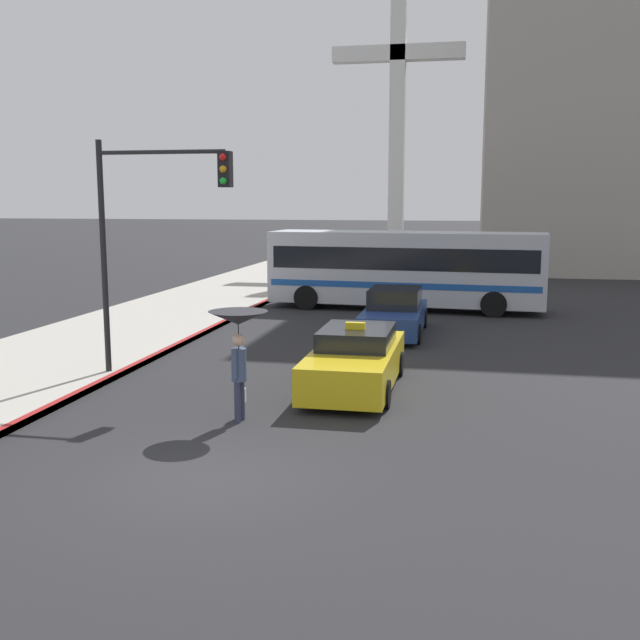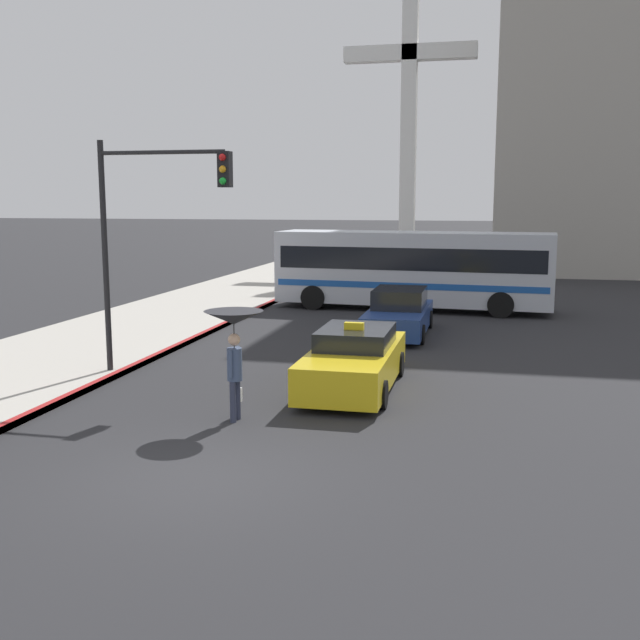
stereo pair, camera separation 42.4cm
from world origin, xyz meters
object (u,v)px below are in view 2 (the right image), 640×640
at_px(pedestrian_with_umbrella, 234,330).
at_px(monument_cross, 409,101).
at_px(city_bus, 413,267).
at_px(taxi, 354,360).
at_px(sedan_red, 399,314).
at_px(traffic_light, 153,215).

relative_size(pedestrian_with_umbrella, monument_cross, 0.12).
bearing_deg(monument_cross, city_bus, -82.89).
xyz_separation_m(taxi, city_bus, (0.02, 12.86, 1.04)).
bearing_deg(taxi, sedan_red, -91.26).
relative_size(sedan_red, city_bus, 0.44).
relative_size(city_bus, monument_cross, 0.60).
distance_m(pedestrian_with_umbrella, traffic_light, 4.67).
relative_size(taxi, pedestrian_with_umbrella, 2.21).
bearing_deg(pedestrian_with_umbrella, taxi, -26.41).
distance_m(pedestrian_with_umbrella, monument_cross, 33.80).
bearing_deg(sedan_red, pedestrian_with_umbrella, 79.07).
relative_size(pedestrian_with_umbrella, traffic_light, 0.38).
bearing_deg(city_bus, sedan_red, -174.39).
distance_m(taxi, traffic_light, 5.78).
bearing_deg(taxi, city_bus, -90.09).
bearing_deg(city_bus, traffic_light, 163.90).
bearing_deg(pedestrian_with_umbrella, monument_cross, 5.14).
bearing_deg(sedan_red, taxi, 88.74).
distance_m(traffic_light, monument_cross, 30.60).
height_order(city_bus, monument_cross, monument_cross).
bearing_deg(pedestrian_with_umbrella, city_bus, -1.93).
xyz_separation_m(city_bus, pedestrian_with_umbrella, (-1.83, -15.87, 0.11)).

